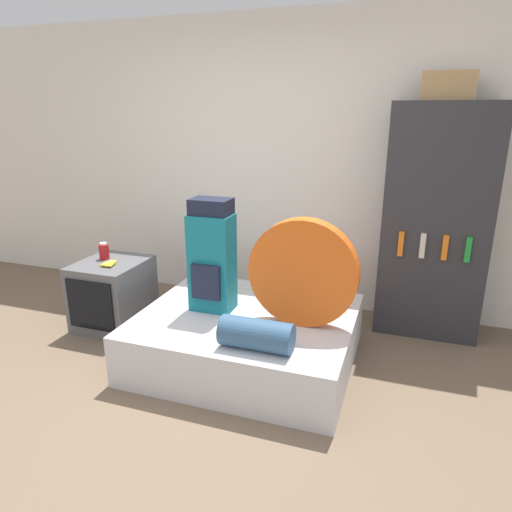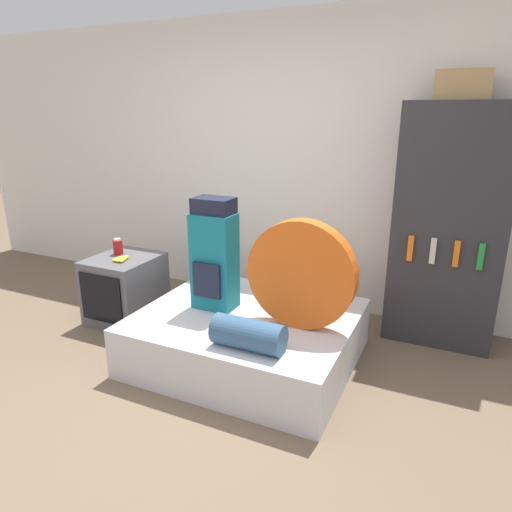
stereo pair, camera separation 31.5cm
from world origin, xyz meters
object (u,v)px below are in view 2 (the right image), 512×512
object	(u,v)px
canister	(118,247)
bookshelf	(449,228)
television	(125,288)
tent_bag	(301,274)
sleeping_roll	(248,334)
cardboard_box	(463,85)
backpack	(214,256)

from	to	relation	value
canister	bookshelf	size ratio (longest dim) A/B	0.08
television	tent_bag	bearing A→B (deg)	-6.89
sleeping_roll	cardboard_box	distance (m)	2.28
tent_bag	cardboard_box	world-z (taller)	cardboard_box
sleeping_roll	bookshelf	distance (m)	1.80
canister	backpack	bearing A→B (deg)	-11.88
tent_bag	television	size ratio (longest dim) A/B	1.23
backpack	sleeping_roll	distance (m)	0.75
backpack	cardboard_box	bearing A→B (deg)	32.56
tent_bag	bookshelf	distance (m)	1.30
sleeping_roll	bookshelf	world-z (taller)	bookshelf
television	cardboard_box	size ratio (longest dim) A/B	1.64
television	backpack	bearing A→B (deg)	-9.63
canister	tent_bag	bearing A→B (deg)	-8.46
bookshelf	cardboard_box	xyz separation A→B (m)	(-0.03, 0.01, 1.03)
backpack	tent_bag	world-z (taller)	backpack
backpack	cardboard_box	world-z (taller)	cardboard_box
television	bookshelf	size ratio (longest dim) A/B	0.33
sleeping_roll	cardboard_box	size ratio (longest dim) A/B	1.24
tent_bag	television	distance (m)	1.78
bookshelf	television	bearing A→B (deg)	-163.09
bookshelf	cardboard_box	distance (m)	1.03
tent_bag	canister	xyz separation A→B (m)	(-1.80, 0.27, -0.11)
sleeping_roll	cardboard_box	xyz separation A→B (m)	(0.99, 1.42, 1.48)
backpack	bookshelf	bearing A→B (deg)	31.86
canister	cardboard_box	size ratio (longest dim) A/B	0.39
tent_bag	television	world-z (taller)	tent_bag
television	cardboard_box	distance (m)	3.11
bookshelf	cardboard_box	size ratio (longest dim) A/B	5.01
backpack	tent_bag	bearing A→B (deg)	-2.76
backpack	bookshelf	xyz separation A→B (m)	(1.52, 0.94, 0.15)
sleeping_roll	cardboard_box	bearing A→B (deg)	55.10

